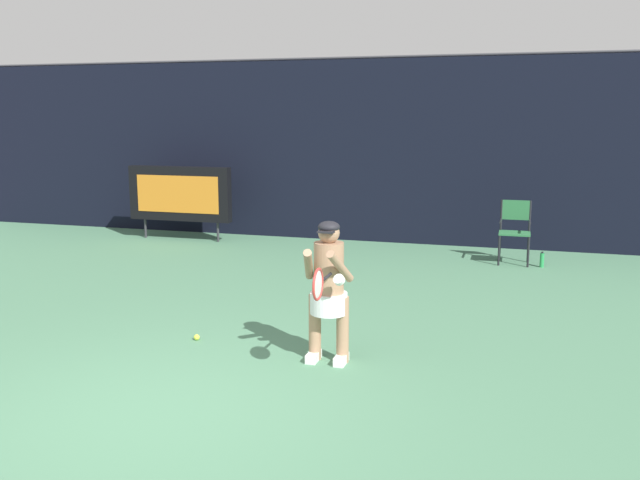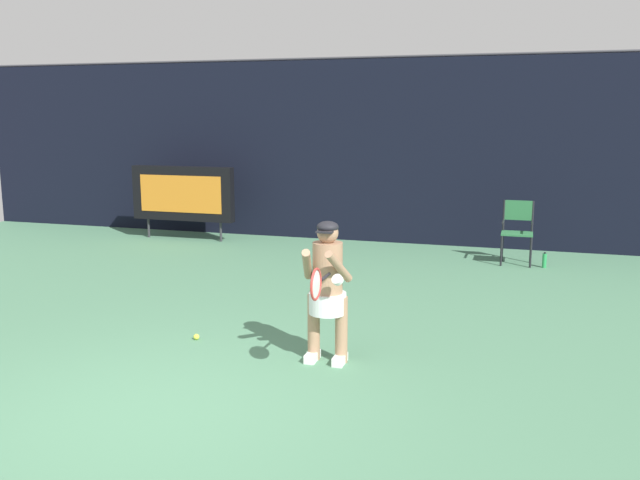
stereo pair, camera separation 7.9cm
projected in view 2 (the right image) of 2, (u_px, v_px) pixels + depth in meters
name	position (u px, v px, depth m)	size (l,w,h in m)	color
ground	(138.00, 423.00, 5.73)	(18.00, 22.00, 0.03)	#4B7C5C
backdrop_screen	(370.00, 151.00, 13.56)	(18.00, 0.12, 3.66)	black
scoreboard	(183.00, 194.00, 13.87)	(2.20, 0.21, 1.50)	black
umpire_chair	(517.00, 228.00, 11.67)	(0.52, 0.44, 1.08)	black
water_bottle	(544.00, 261.00, 11.44)	(0.07, 0.07, 0.27)	#29954C
tennis_player	(327.00, 286.00, 7.00)	(0.52, 0.59, 1.48)	white
tennis_racket	(317.00, 284.00, 6.39)	(0.03, 0.60, 0.31)	black
tennis_ball_loose	(196.00, 337.00, 7.80)	(0.07, 0.07, 0.07)	#CCDB3D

